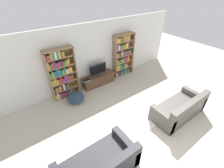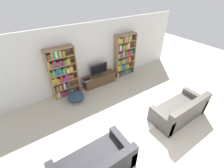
% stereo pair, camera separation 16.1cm
% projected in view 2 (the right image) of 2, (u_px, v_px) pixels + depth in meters
% --- Properties ---
extents(ground_plane, '(18.00, 18.00, 0.00)m').
position_uv_depth(ground_plane, '(168.00, 156.00, 3.98)').
color(ground_plane, beige).
extents(wall_back, '(8.80, 0.06, 2.60)m').
position_uv_depth(wall_back, '(92.00, 56.00, 6.13)').
color(wall_back, silver).
rests_on(wall_back, ground_plane).
extents(bookshelf_left, '(1.03, 0.30, 1.97)m').
position_uv_depth(bookshelf_left, '(62.00, 73.00, 5.57)').
color(bookshelf_left, '#93704C').
rests_on(bookshelf_left, ground_plane).
extents(bookshelf_right, '(1.03, 0.30, 1.97)m').
position_uv_depth(bookshelf_right, '(124.00, 56.00, 6.89)').
color(bookshelf_right, '#93704C').
rests_on(bookshelf_right, ground_plane).
extents(tv_stand, '(1.50, 0.45, 0.47)m').
position_uv_depth(tv_stand, '(99.00, 79.00, 6.61)').
color(tv_stand, brown).
rests_on(tv_stand, ground_plane).
extents(television, '(0.80, 0.16, 0.53)m').
position_uv_depth(television, '(99.00, 69.00, 6.31)').
color(television, '#2D2D33').
rests_on(television, tv_stand).
extents(laptop, '(0.34, 0.23, 0.03)m').
position_uv_depth(laptop, '(87.00, 80.00, 6.14)').
color(laptop, silver).
rests_on(laptop, tv_stand).
extents(area_rug, '(2.01, 1.49, 0.02)m').
position_uv_depth(area_rug, '(133.00, 116.00, 5.15)').
color(area_rug, white).
rests_on(area_rug, ground_plane).
extents(couch_left_sectional, '(1.89, 0.96, 0.77)m').
position_uv_depth(couch_left_sectional, '(94.00, 166.00, 3.50)').
color(couch_left_sectional, '#2D2D33').
rests_on(couch_left_sectional, ground_plane).
extents(couch_right_sofa, '(1.90, 0.88, 0.85)m').
position_uv_depth(couch_right_sofa, '(179.00, 111.00, 4.95)').
color(couch_right_sofa, '#56514C').
rests_on(couch_right_sofa, ground_plane).
extents(beanbag_ottoman, '(0.62, 0.62, 0.37)m').
position_uv_depth(beanbag_ottoman, '(76.00, 97.00, 5.70)').
color(beanbag_ottoman, '#23384C').
rests_on(beanbag_ottoman, ground_plane).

